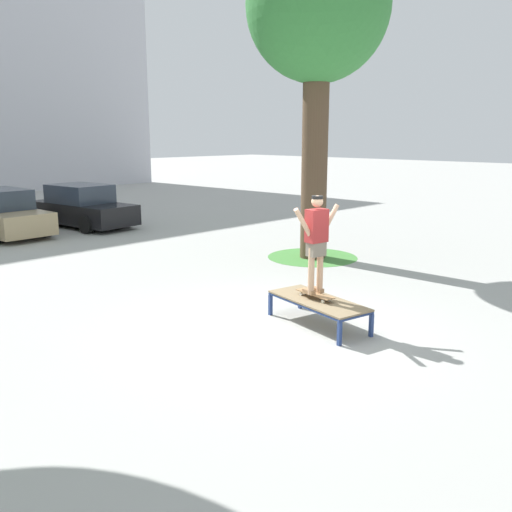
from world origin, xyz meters
TOP-DOWN VIEW (x-y plane):
  - ground_plane at (0.00, 0.00)m, footprint 120.00×120.00m
  - skate_box at (0.61, -0.34)m, footprint 1.12×2.01m
  - skateboard at (0.62, -0.26)m, footprint 0.33×0.82m
  - skater at (0.62, -0.26)m, footprint 1.00×0.33m
  - tree_near_right at (4.84, 3.16)m, footprint 3.58×3.58m
  - grass_patch_near_right at (4.84, 3.16)m, footprint 2.42×2.42m
  - car_tan at (0.34, 12.59)m, footprint 2.06×4.27m
  - car_black at (3.11, 12.29)m, footprint 2.29×4.38m

SIDE VIEW (x-z plane):
  - ground_plane at x=0.00m, z-range 0.00..0.00m
  - grass_patch_near_right at x=4.84m, z-range 0.00..0.01m
  - skate_box at x=0.61m, z-range 0.18..0.64m
  - skateboard at x=0.62m, z-range 0.49..0.58m
  - car_tan at x=0.34m, z-range -0.06..1.44m
  - car_black at x=3.11m, z-range -0.06..1.44m
  - skater at x=0.62m, z-range 0.68..2.38m
  - tree_near_right at x=4.84m, z-range 2.07..10.31m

